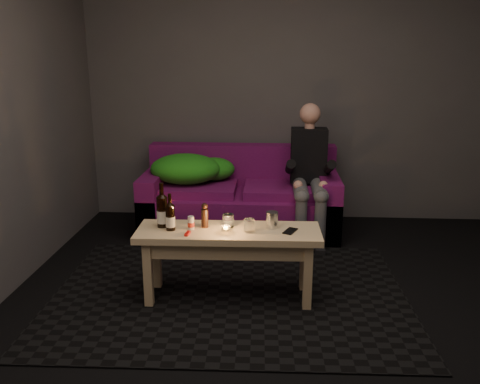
% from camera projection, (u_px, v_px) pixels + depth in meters
% --- Properties ---
extents(floor, '(4.50, 4.50, 0.00)m').
position_uv_depth(floor, '(297.00, 329.00, 3.13)').
color(floor, black).
rests_on(floor, ground).
extents(room, '(4.50, 4.50, 4.50)m').
position_uv_depth(room, '(302.00, 53.00, 3.14)').
color(room, silver).
rests_on(room, ground).
extents(rug, '(2.50, 1.84, 0.01)m').
position_uv_depth(rug, '(230.00, 294.00, 3.58)').
color(rug, black).
rests_on(rug, floor).
extents(sofa, '(1.81, 0.81, 0.78)m').
position_uv_depth(sofa, '(241.00, 201.00, 4.82)').
color(sofa, '#6A0E5A').
rests_on(sofa, floor).
extents(green_blanket, '(0.79, 0.54, 0.27)m').
position_uv_depth(green_blanket, '(190.00, 169.00, 4.76)').
color(green_blanket, '#309B1C').
rests_on(green_blanket, sofa).
extents(person, '(0.33, 0.75, 1.21)m').
position_uv_depth(person, '(309.00, 170.00, 4.55)').
color(person, black).
rests_on(person, sofa).
extents(coffee_table, '(1.24, 0.42, 0.50)m').
position_uv_depth(coffee_table, '(229.00, 242.00, 3.42)').
color(coffee_table, '#E6C286').
rests_on(coffee_table, rug).
extents(beer_bottle_a, '(0.08, 0.08, 0.31)m').
position_uv_depth(beer_bottle_a, '(162.00, 211.00, 3.42)').
color(beer_bottle_a, black).
rests_on(beer_bottle_a, coffee_table).
extents(beer_bottle_b, '(0.06, 0.06, 0.25)m').
position_uv_depth(beer_bottle_b, '(170.00, 217.00, 3.37)').
color(beer_bottle_b, black).
rests_on(beer_bottle_b, coffee_table).
extents(salt_shaker, '(0.05, 0.05, 0.09)m').
position_uv_depth(salt_shaker, '(191.00, 223.00, 3.40)').
color(salt_shaker, silver).
rests_on(salt_shaker, coffee_table).
extents(pepper_mill, '(0.06, 0.06, 0.13)m').
position_uv_depth(pepper_mill, '(205.00, 218.00, 3.43)').
color(pepper_mill, black).
rests_on(pepper_mill, coffee_table).
extents(tumbler_back, '(0.09, 0.09, 0.09)m').
position_uv_depth(tumbler_back, '(228.00, 221.00, 3.43)').
color(tumbler_back, white).
rests_on(tumbler_back, coffee_table).
extents(tealight, '(0.06, 0.06, 0.05)m').
position_uv_depth(tealight, '(226.00, 229.00, 3.33)').
color(tealight, white).
rests_on(tealight, coffee_table).
extents(tumbler_front, '(0.08, 0.08, 0.09)m').
position_uv_depth(tumbler_front, '(249.00, 225.00, 3.34)').
color(tumbler_front, white).
rests_on(tumbler_front, coffee_table).
extents(steel_cup, '(0.09, 0.09, 0.11)m').
position_uv_depth(steel_cup, '(272.00, 220.00, 3.42)').
color(steel_cup, silver).
rests_on(steel_cup, coffee_table).
extents(smartphone, '(0.11, 0.14, 0.01)m').
position_uv_depth(smartphone, '(290.00, 231.00, 3.36)').
color(smartphone, black).
rests_on(smartphone, coffee_table).
extents(red_lighter, '(0.03, 0.08, 0.01)m').
position_uv_depth(red_lighter, '(187.00, 233.00, 3.31)').
color(red_lighter, '#BC0F0B').
rests_on(red_lighter, coffee_table).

